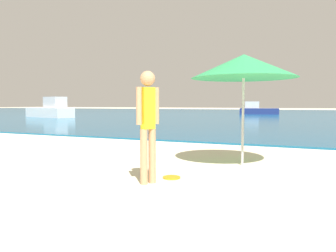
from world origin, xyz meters
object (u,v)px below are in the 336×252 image
(frisbee, at_px, (172,177))
(beach_umbrella, at_px, (244,66))
(person_standing, at_px, (148,120))
(boat_near, at_px, (51,110))
(boat_far, at_px, (257,110))

(frisbee, bearing_deg, beach_umbrella, 62.62)
(person_standing, distance_m, boat_near, 25.25)
(person_standing, relative_size, boat_near, 0.32)
(frisbee, bearing_deg, boat_far, 95.86)
(person_standing, bearing_deg, beach_umbrella, 3.81)
(frisbee, height_order, boat_near, boat_near)
(boat_far, xyz_separation_m, beach_umbrella, (4.18, -30.89, 1.41))
(frisbee, bearing_deg, boat_near, 138.05)
(person_standing, bearing_deg, boat_near, 77.15)
(frisbee, distance_m, boat_far, 32.70)
(person_standing, relative_size, beach_umbrella, 0.78)
(boat_near, distance_m, boat_far, 21.97)
(person_standing, xyz_separation_m, boat_near, (-18.46, 17.23, -0.31))
(frisbee, xyz_separation_m, beach_umbrella, (0.85, 1.64, 1.95))
(boat_near, relative_size, boat_far, 1.24)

